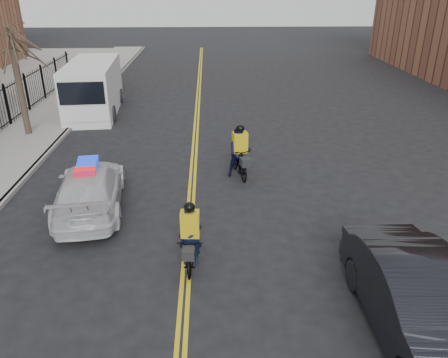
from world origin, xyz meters
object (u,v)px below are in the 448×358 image
cyclist_near (191,243)px  cargo_van (93,89)px  cyclist_far (240,156)px  dark_sedan (420,303)px  police_cruiser (90,188)px

cyclist_near → cargo_van: bearing=114.6°
cyclist_far → dark_sedan: bearing=-81.6°
police_cruiser → cyclist_near: (3.20, -3.03, -0.09)m
police_cruiser → cyclist_near: size_ratio=2.76×
dark_sedan → cyclist_far: 8.52m
police_cruiser → cyclist_far: (4.79, 2.34, 0.07)m
dark_sedan → cyclist_near: size_ratio=2.75×
cargo_van → cyclist_far: (7.15, -8.46, -0.52)m
cargo_van → cyclist_near: bearing=-72.6°
police_cruiser → cargo_van: size_ratio=0.77×
police_cruiser → cyclist_far: 5.33m
dark_sedan → cargo_van: bearing=121.2°
dark_sedan → cyclist_near: (-4.54, 2.62, -0.21)m
police_cruiser → cyclist_far: size_ratio=2.49×
police_cruiser → dark_sedan: size_ratio=1.00×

